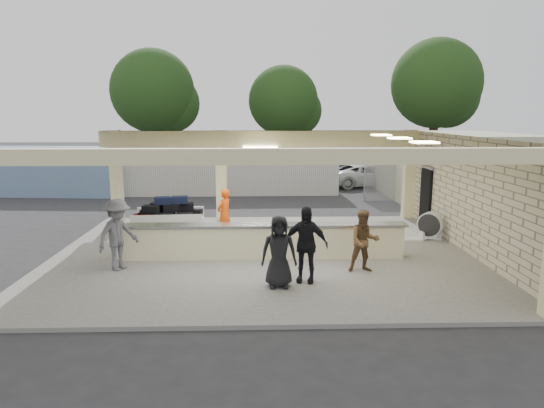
{
  "coord_description": "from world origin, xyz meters",
  "views": [
    {
      "loc": [
        -0.1,
        -13.78,
        4.12
      ],
      "look_at": [
        0.34,
        1.0,
        1.37
      ],
      "focal_mm": 32.0,
      "sensor_mm": 36.0,
      "label": 1
    }
  ],
  "objects_px": {
    "passenger_c": "(118,235)",
    "passenger_b": "(305,244)",
    "passenger_a": "(364,241)",
    "car_white_a": "(367,175)",
    "drum_fan": "(430,225)",
    "car_dark": "(339,171)",
    "container_blue": "(38,171)",
    "baggage_handler": "(224,214)",
    "container_white": "(225,169)",
    "baggage_counter": "(262,241)",
    "car_white_b": "(452,175)",
    "passenger_d": "(279,252)",
    "luggage_cart": "(168,215)"
  },
  "relations": [
    {
      "from": "luggage_cart",
      "to": "container_blue",
      "type": "height_order",
      "value": "container_blue"
    },
    {
      "from": "car_white_a",
      "to": "container_blue",
      "type": "bearing_deg",
      "value": 83.93
    },
    {
      "from": "passenger_b",
      "to": "car_dark",
      "type": "xyz_separation_m",
      "value": [
        3.73,
        17.58,
        -0.28
      ]
    },
    {
      "from": "luggage_cart",
      "to": "drum_fan",
      "type": "xyz_separation_m",
      "value": [
        8.59,
        -0.71,
        -0.24
      ]
    },
    {
      "from": "passenger_c",
      "to": "car_white_b",
      "type": "relative_size",
      "value": 0.4
    },
    {
      "from": "car_white_b",
      "to": "car_dark",
      "type": "distance_m",
      "value": 6.42
    },
    {
      "from": "baggage_counter",
      "to": "car_dark",
      "type": "xyz_separation_m",
      "value": [
        4.77,
        15.55,
        0.17
      ]
    },
    {
      "from": "passenger_d",
      "to": "container_white",
      "type": "relative_size",
      "value": 0.15
    },
    {
      "from": "car_dark",
      "to": "luggage_cart",
      "type": "bearing_deg",
      "value": 145.89
    },
    {
      "from": "luggage_cart",
      "to": "passenger_a",
      "type": "height_order",
      "value": "passenger_a"
    },
    {
      "from": "container_white",
      "to": "passenger_c",
      "type": "bearing_deg",
      "value": -98.9
    },
    {
      "from": "luggage_cart",
      "to": "car_dark",
      "type": "bearing_deg",
      "value": 54.65
    },
    {
      "from": "passenger_b",
      "to": "car_white_a",
      "type": "bearing_deg",
      "value": 86.5
    },
    {
      "from": "baggage_counter",
      "to": "container_blue",
      "type": "relative_size",
      "value": 0.87
    },
    {
      "from": "car_dark",
      "to": "container_blue",
      "type": "distance_m",
      "value": 16.65
    },
    {
      "from": "passenger_b",
      "to": "container_white",
      "type": "height_order",
      "value": "container_white"
    },
    {
      "from": "luggage_cart",
      "to": "car_white_a",
      "type": "xyz_separation_m",
      "value": [
        9.33,
        11.74,
        -0.17
      ]
    },
    {
      "from": "passenger_a",
      "to": "car_dark",
      "type": "distance_m",
      "value": 16.99
    },
    {
      "from": "passenger_d",
      "to": "car_dark",
      "type": "relative_size",
      "value": 0.38
    },
    {
      "from": "luggage_cart",
      "to": "baggage_handler",
      "type": "distance_m",
      "value": 1.97
    },
    {
      "from": "drum_fan",
      "to": "car_dark",
      "type": "bearing_deg",
      "value": 131.68
    },
    {
      "from": "drum_fan",
      "to": "car_white_a",
      "type": "distance_m",
      "value": 12.48
    },
    {
      "from": "baggage_counter",
      "to": "luggage_cart",
      "type": "height_order",
      "value": "luggage_cart"
    },
    {
      "from": "car_white_a",
      "to": "car_white_b",
      "type": "height_order",
      "value": "car_white_b"
    },
    {
      "from": "container_white",
      "to": "container_blue",
      "type": "bearing_deg",
      "value": -179.49
    },
    {
      "from": "car_dark",
      "to": "passenger_b",
      "type": "bearing_deg",
      "value": 165.15
    },
    {
      "from": "baggage_counter",
      "to": "car_white_b",
      "type": "relative_size",
      "value": 1.73
    },
    {
      "from": "drum_fan",
      "to": "passenger_b",
      "type": "relative_size",
      "value": 0.48
    },
    {
      "from": "container_blue",
      "to": "drum_fan",
      "type": "bearing_deg",
      "value": -26.15
    },
    {
      "from": "passenger_c",
      "to": "passenger_b",
      "type": "bearing_deg",
      "value": -66.91
    },
    {
      "from": "baggage_counter",
      "to": "passenger_b",
      "type": "xyz_separation_m",
      "value": [
        1.04,
        -2.03,
        0.45
      ]
    },
    {
      "from": "baggage_handler",
      "to": "luggage_cart",
      "type": "bearing_deg",
      "value": -71.66
    },
    {
      "from": "passenger_d",
      "to": "car_white_b",
      "type": "bearing_deg",
      "value": 56.08
    },
    {
      "from": "luggage_cart",
      "to": "passenger_c",
      "type": "height_order",
      "value": "passenger_c"
    },
    {
      "from": "passenger_a",
      "to": "car_white_a",
      "type": "bearing_deg",
      "value": 76.52
    },
    {
      "from": "luggage_cart",
      "to": "passenger_c",
      "type": "distance_m",
      "value": 3.62
    },
    {
      "from": "baggage_counter",
      "to": "drum_fan",
      "type": "height_order",
      "value": "baggage_counter"
    },
    {
      "from": "passenger_c",
      "to": "drum_fan",
      "type": "bearing_deg",
      "value": -37.24
    },
    {
      "from": "baggage_counter",
      "to": "container_blue",
      "type": "bearing_deg",
      "value": 133.71
    },
    {
      "from": "baggage_handler",
      "to": "car_white_a",
      "type": "height_order",
      "value": "baggage_handler"
    },
    {
      "from": "luggage_cart",
      "to": "car_white_b",
      "type": "xyz_separation_m",
      "value": [
        13.87,
        10.71,
        -0.07
      ]
    },
    {
      "from": "luggage_cart",
      "to": "passenger_a",
      "type": "relative_size",
      "value": 1.47
    },
    {
      "from": "container_white",
      "to": "luggage_cart",
      "type": "bearing_deg",
      "value": -98.12
    },
    {
      "from": "passenger_c",
      "to": "car_dark",
      "type": "bearing_deg",
      "value": 8.42
    },
    {
      "from": "baggage_handler",
      "to": "container_blue",
      "type": "relative_size",
      "value": 0.18
    },
    {
      "from": "passenger_b",
      "to": "car_dark",
      "type": "distance_m",
      "value": 17.97
    },
    {
      "from": "container_blue",
      "to": "car_white_a",
      "type": "bearing_deg",
      "value": 12.1
    },
    {
      "from": "baggage_handler",
      "to": "drum_fan",
      "type": "bearing_deg",
      "value": 121.24
    },
    {
      "from": "drum_fan",
      "to": "container_white",
      "type": "relative_size",
      "value": 0.08
    },
    {
      "from": "passenger_b",
      "to": "baggage_handler",
      "type": "bearing_deg",
      "value": 132.48
    }
  ]
}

